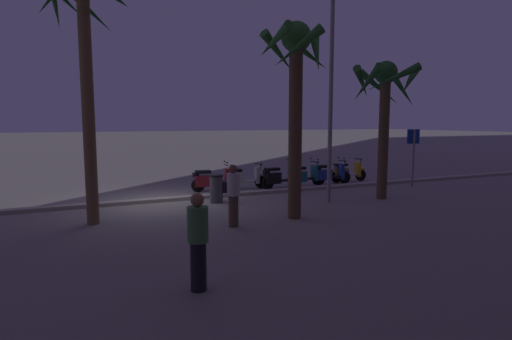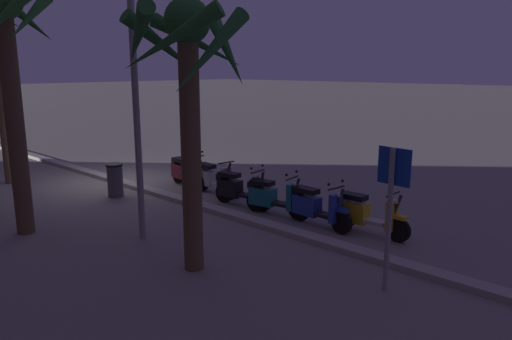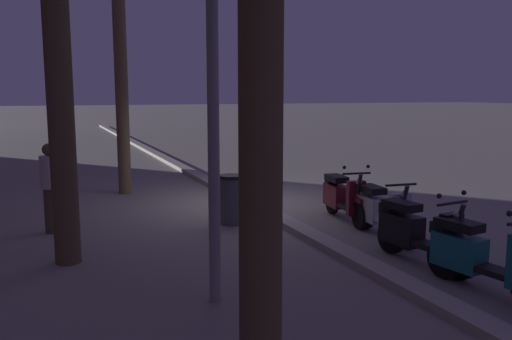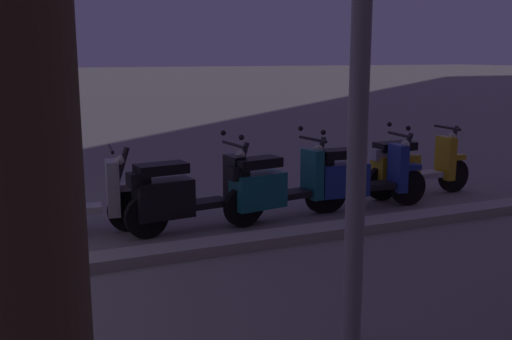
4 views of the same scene
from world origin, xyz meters
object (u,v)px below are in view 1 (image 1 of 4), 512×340
Objects in this scene: scooter_black_far_back at (278,177)px; scooter_silver_gap_after_mid at (242,178)px; scooter_yellow_tail_end at (346,172)px; pedestrian_strolling_near_curb at (233,194)px; scooter_teal_last_in_row at (304,176)px; crossing_sign at (413,151)px; palm_tree_near_sign at (84,27)px; palm_tree_mid_walkway at (385,97)px; scooter_blue_lead_nearest at (329,174)px; litter_bin at (216,188)px; palm_tree_by_mall_entrance at (295,77)px; pedestrian_window_shopping at (198,240)px; scooter_maroon_mid_rear at (211,180)px; street_lamp at (331,75)px.

scooter_silver_gap_after_mid is at bearing -15.27° from scooter_black_far_back.
pedestrian_strolling_near_curb reaches higher than scooter_yellow_tail_end.
crossing_sign is at bearing 155.98° from scooter_teal_last_in_row.
palm_tree_mid_walkway is (-9.50, 0.29, -1.54)m from palm_tree_near_sign.
pedestrian_strolling_near_curb is (-3.32, 1.77, -4.25)m from palm_tree_near_sign.
scooter_teal_last_in_row is (1.31, 0.05, -0.00)m from scooter_blue_lead_nearest.
palm_tree_by_mall_entrance is at bearing 113.02° from litter_bin.
scooter_silver_gap_after_mid is 7.24m from crossing_sign.
crossing_sign is 13.10m from palm_tree_near_sign.
palm_tree_by_mall_entrance is 6.23m from pedestrian_window_shopping.
palm_tree_near_sign is 5.59m from palm_tree_by_mall_entrance.
scooter_maroon_mid_rear is (2.75, -0.42, -0.01)m from scooter_black_far_back.
scooter_yellow_tail_end is at bearing -144.53° from pedestrian_strolling_near_curb.
crossing_sign is at bearing -149.06° from pedestrian_window_shopping.
scooter_black_far_back is 1.14× the size of pedestrian_strolling_near_curb.
scooter_yellow_tail_end is 7.19m from litter_bin.
scooter_blue_lead_nearest is at bearing -178.83° from scooter_black_far_back.
scooter_blue_lead_nearest is 1.87× the size of litter_bin.
scooter_teal_last_in_row is 0.26× the size of palm_tree_near_sign.
scooter_maroon_mid_rear is at bearing -8.60° from scooter_black_far_back.
street_lamp reaches higher than scooter_black_far_back.
scooter_black_far_back is 1.16× the size of pedestrian_window_shopping.
scooter_silver_gap_after_mid is at bearing -64.29° from street_lamp.
pedestrian_window_shopping is at bearing 30.94° from crossing_sign.
scooter_silver_gap_after_mid reaches higher than litter_bin.
scooter_blue_lead_nearest is at bearing -33.80° from crossing_sign.
pedestrian_window_shopping is at bearing 71.03° from scooter_maroon_mid_rear.
street_lamp is at bearing -138.79° from pedestrian_window_shopping.
palm_tree_mid_walkway is (-3.77, 3.87, 3.12)m from scooter_silver_gap_after_mid.
palm_tree_near_sign is 4.17× the size of pedestrian_window_shopping.
scooter_black_far_back is at bearing 171.40° from scooter_maroon_mid_rear.
scooter_silver_gap_after_mid is at bearing -18.31° from crossing_sign.
street_lamp reaches higher than scooter_yellow_tail_end.
pedestrian_strolling_near_curb is (9.21, 3.10, -0.65)m from crossing_sign.
litter_bin is (-0.61, -3.21, -0.37)m from pedestrian_strolling_near_curb.
crossing_sign reaches higher than scooter_silver_gap_after_mid.
scooter_yellow_tail_end is at bearing -171.26° from scooter_teal_last_in_row.
crossing_sign is at bearing 146.20° from scooter_blue_lead_nearest.
scooter_maroon_mid_rear is 0.26× the size of street_lamp.
street_lamp is (-0.28, 3.20, 3.76)m from scooter_black_far_back.
pedestrian_strolling_near_curb is 5.62m from street_lamp.
palm_tree_by_mall_entrance is at bearing 21.88° from crossing_sign.
palm_tree_near_sign is 7.51m from street_lamp.
scooter_yellow_tail_end is at bearing -52.21° from crossing_sign.
pedestrian_window_shopping is 0.99× the size of pedestrian_strolling_near_curb.
pedestrian_window_shopping is (5.83, 8.55, 0.38)m from scooter_black_far_back.
scooter_yellow_tail_end is at bearing -136.63° from pedestrian_window_shopping.
pedestrian_window_shopping reaches higher than scooter_maroon_mid_rear.
palm_tree_near_sign reaches higher than scooter_silver_gap_after_mid.
scooter_blue_lead_nearest is at bearing -93.05° from palm_tree_mid_walkway.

